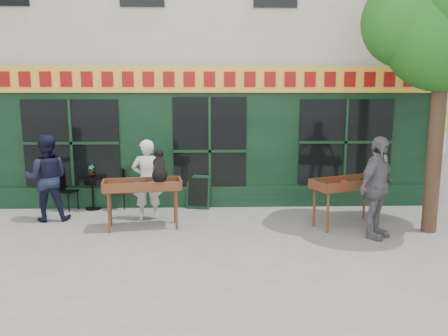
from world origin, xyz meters
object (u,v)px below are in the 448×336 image
Objects in this scene: man_right at (377,188)px; dog at (159,165)px; woman at (147,180)px; man_left at (47,178)px; book_cart_right at (348,186)px; book_cart_center at (142,188)px; bistro_table at (92,186)px.

dog is at bearing 128.11° from man_right.
dog is at bearing 107.62° from woman.
woman is 2.10m from man_left.
book_cart_right is at bearing 165.01° from man_left.
dog is 0.37× the size of book_cart_right.
book_cart_right is at bearing 162.57° from woman.
man_right reaches higher than book_cart_right.
man_left is (-2.10, -0.02, 0.05)m from woman.
dog is at bearing 154.94° from man_left.
woman reaches higher than book_cart_right.
book_cart_center is 2.63× the size of dog.
book_cart_right is 2.14× the size of bistro_table.
book_cart_center is 4.14m from book_cart_right.
bistro_table is at bearing 116.49° from man_right.
woman is 1.07× the size of book_cart_right.
dog is 2.57m from man_left.
dog is at bearing -41.72° from bistro_table.
book_cart_right is 0.85× the size of man_right.
bistro_table is (-5.54, 1.48, -0.28)m from book_cart_right.
man_left reaches higher than book_cart_center.
woman is (-0.00, 0.65, 0.04)m from book_cart_center.
man_right is at bearing -18.22° from dog.
man_left is (-6.54, 1.35, -0.04)m from man_right.
bistro_table is at bearing 123.89° from book_cart_center.
man_left reaches higher than dog.
book_cart_center is at bearing 128.20° from man_right.
dog is 0.33× the size of man_left.
book_cart_right is 5.74m from bistro_table.
man_right is 6.26m from bistro_table.
bistro_table is at bearing -138.03° from man_left.
book_cart_center is 0.91× the size of woman.
woman is 4.64m from man_right.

